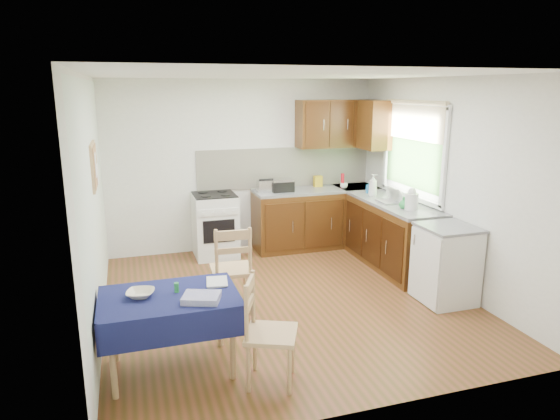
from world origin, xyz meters
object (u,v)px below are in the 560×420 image
object	(u,v)px
dining_table	(170,307)
kettle	(412,200)
chair_near	(266,328)
toaster	(266,186)
sandwich_press	(282,185)
dish_rack	(394,200)
chair_far	(232,267)

from	to	relation	value
dining_table	kettle	world-z (taller)	kettle
chair_near	dining_table	bearing A→B (deg)	83.58
chair_near	toaster	world-z (taller)	toaster
toaster	kettle	world-z (taller)	kettle
sandwich_press	chair_near	bearing A→B (deg)	-123.83
sandwich_press	kettle	world-z (taller)	kettle
toaster	dish_rack	size ratio (longest dim) A/B	0.62
dining_table	sandwich_press	size ratio (longest dim) A/B	3.63
dining_table	kettle	bearing A→B (deg)	3.04
sandwich_press	kettle	bearing A→B (deg)	-67.03
chair_near	sandwich_press	distance (m)	3.52
dish_rack	kettle	world-z (taller)	kettle
chair_far	toaster	xyz separation A→B (m)	(0.92, 1.89, 0.47)
toaster	sandwich_press	xyz separation A→B (m)	(0.24, 0.00, 0.00)
chair_near	sandwich_press	size ratio (longest dim) A/B	2.89
chair_far	chair_near	world-z (taller)	chair_far
chair_near	kettle	xyz separation A→B (m)	(2.36, 1.71, 0.54)
dining_table	dish_rack	distance (m)	3.57
chair_far	toaster	bearing A→B (deg)	-112.34
chair_far	kettle	bearing A→B (deg)	-168.72
chair_near	dish_rack	world-z (taller)	dish_rack
chair_near	toaster	bearing A→B (deg)	7.47
chair_far	chair_near	xyz separation A→B (m)	(-0.02, -1.39, -0.04)
toaster	dish_rack	distance (m)	1.84
kettle	chair_far	bearing A→B (deg)	-172.30
chair_near	sandwich_press	world-z (taller)	sandwich_press
chair_far	chair_near	size ratio (longest dim) A/B	1.07
chair_near	toaster	distance (m)	3.45
dining_table	chair_far	size ratio (longest dim) A/B	1.17
dining_table	kettle	xyz separation A→B (m)	(3.08, 1.30, 0.44)
chair_far	sandwich_press	world-z (taller)	sandwich_press
chair_near	kettle	world-z (taller)	kettle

